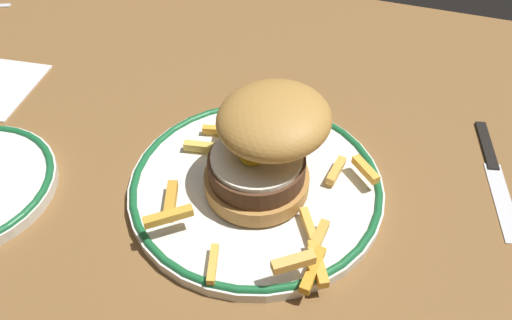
% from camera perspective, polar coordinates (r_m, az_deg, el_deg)
% --- Properties ---
extents(ground_plane, '(1.44, 0.89, 0.04)m').
position_cam_1_polar(ground_plane, '(0.58, -2.84, -2.91)').
color(ground_plane, brown).
extents(dinner_plate, '(0.27, 0.27, 0.02)m').
position_cam_1_polar(dinner_plate, '(0.54, -0.00, -2.82)').
color(dinner_plate, white).
rests_on(dinner_plate, ground_plane).
extents(burger, '(0.15, 0.15, 0.11)m').
position_cam_1_polar(burger, '(0.50, 1.06, 1.75)').
color(burger, '#B77D3B').
rests_on(burger, dinner_plate).
extents(fries_pile, '(0.21, 0.26, 0.03)m').
position_cam_1_polar(fries_pile, '(0.51, 1.07, -3.77)').
color(fries_pile, gold).
rests_on(fries_pile, dinner_plate).
extents(knife, '(0.05, 0.18, 0.01)m').
position_cam_1_polar(knife, '(0.63, 24.77, -0.62)').
color(knife, black).
rests_on(knife, ground_plane).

